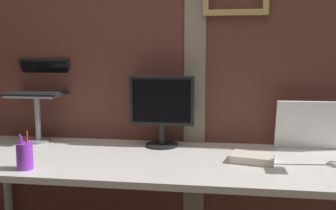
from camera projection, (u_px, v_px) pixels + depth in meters
The scene contains 8 objects.
brick_wall_back at pixel (184, 52), 2.12m from camera, with size 3.70×0.16×2.51m.
desk at pixel (165, 171), 1.80m from camera, with size 2.19×0.71×0.73m.
monitor at pixel (162, 106), 1.99m from camera, with size 0.36×0.18×0.39m.
laptop_stand at pixel (37, 111), 2.10m from camera, with size 0.28×0.22×0.28m.
laptop at pixel (41, 84), 2.14m from camera, with size 0.32×0.27×0.20m.
whiteboard_panel at pixel (310, 126), 1.93m from camera, with size 0.35×0.02×0.27m, color white.
pen_cup at pixel (25, 156), 1.61m from camera, with size 0.07×0.07×0.17m.
paper_clutter_stack at pixel (253, 158), 1.73m from camera, with size 0.20×0.14×0.04m, color silver.
Camera 1 is at (0.21, -1.65, 1.24)m, focal length 39.01 mm.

